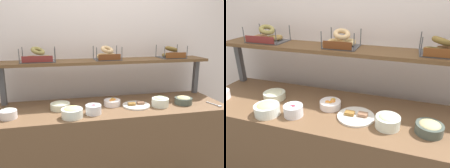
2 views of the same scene
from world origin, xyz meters
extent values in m
cube|color=silver|center=(0.00, 0.55, 1.20)|extent=(3.46, 0.06, 2.40)
cube|color=brown|center=(0.00, 0.00, 0.42)|extent=(2.26, 0.70, 0.85)
cube|color=#4C4C51|center=(-1.07, 0.27, 1.05)|extent=(0.05, 0.05, 0.40)
cube|color=brown|center=(0.00, 0.27, 1.26)|extent=(2.22, 0.32, 0.03)
cylinder|color=white|center=(-0.23, -0.18, 0.89)|extent=(0.14, 0.14, 0.08)
sphere|color=maroon|center=(-0.23, -0.18, 0.92)|extent=(0.03, 0.03, 0.03)
sphere|color=#922E55|center=(-0.24, -0.19, 0.92)|extent=(0.03, 0.03, 0.03)
sphere|color=#A73546|center=(-0.22, -0.18, 0.92)|extent=(0.04, 0.04, 0.04)
cylinder|color=white|center=(0.45, -0.12, 0.89)|extent=(0.17, 0.17, 0.08)
ellipsoid|color=#C7F0AE|center=(0.45, -0.12, 0.92)|extent=(0.13, 0.13, 0.06)
cylinder|color=white|center=(-0.01, 0.02, 0.88)|extent=(0.17, 0.17, 0.06)
sphere|color=#F69040|center=(0.01, 0.02, 0.90)|extent=(0.05, 0.05, 0.05)
sphere|color=orange|center=(-0.02, 0.00, 0.90)|extent=(0.04, 0.04, 0.04)
sphere|color=orange|center=(0.00, 0.00, 0.90)|extent=(0.03, 0.03, 0.03)
sphere|color=gold|center=(0.01, 0.05, 0.90)|extent=(0.04, 0.04, 0.04)
sphere|color=orange|center=(0.00, 0.02, 0.90)|extent=(0.03, 0.03, 0.03)
cylinder|color=#47524A|center=(0.72, -0.10, 0.88)|extent=(0.18, 0.18, 0.07)
ellipsoid|color=tan|center=(0.72, -0.10, 0.91)|extent=(0.14, 0.14, 0.05)
cylinder|color=silver|center=(-0.52, 0.01, 0.88)|extent=(0.19, 0.19, 0.06)
ellipsoid|color=beige|center=(-0.52, 0.01, 0.90)|extent=(0.14, 0.14, 0.04)
cylinder|color=white|center=(-0.42, -0.23, 0.89)|extent=(0.19, 0.19, 0.08)
ellipsoid|color=#F0E986|center=(-0.42, -0.23, 0.92)|extent=(0.15, 0.15, 0.06)
cylinder|color=white|center=(0.22, -0.06, 0.86)|extent=(0.28, 0.28, 0.01)
cube|color=olive|center=(0.17, -0.06, 0.88)|extent=(0.07, 0.05, 0.02)
cube|color=#91654A|center=(0.27, -0.05, 0.88)|extent=(0.07, 0.05, 0.02)
cube|color=#4C4C51|center=(-0.71, 0.28, 1.28)|extent=(0.34, 0.24, 0.01)
cylinder|color=#4C4C51|center=(-0.88, 0.17, 1.35)|extent=(0.01, 0.01, 0.14)
cylinder|color=#4C4C51|center=(-0.55, 0.17, 1.35)|extent=(0.01, 0.01, 0.14)
cylinder|color=#4C4C51|center=(-0.88, 0.40, 1.35)|extent=(0.01, 0.01, 0.14)
cylinder|color=#4C4C51|center=(-0.55, 0.40, 1.35)|extent=(0.01, 0.01, 0.14)
cube|color=maroon|center=(-0.71, 0.16, 1.32)|extent=(0.29, 0.01, 0.06)
torus|color=#A97950|center=(-0.77, 0.25, 1.32)|extent=(0.17, 0.17, 0.06)
torus|color=#A27E42|center=(-0.66, 0.32, 1.31)|extent=(0.19, 0.19, 0.05)
torus|color=olive|center=(-0.71, 0.28, 1.39)|extent=(0.20, 0.20, 0.10)
cube|color=#4C4C51|center=(0.00, 0.29, 1.28)|extent=(0.28, 0.24, 0.01)
cylinder|color=#4C4C51|center=(-0.13, 0.17, 1.35)|extent=(0.01, 0.01, 0.14)
cylinder|color=#4C4C51|center=(0.13, 0.17, 1.35)|extent=(0.01, 0.01, 0.14)
cylinder|color=#4C4C51|center=(-0.13, 0.40, 1.35)|extent=(0.01, 0.01, 0.14)
cylinder|color=#4C4C51|center=(0.13, 0.40, 1.35)|extent=(0.01, 0.01, 0.14)
cube|color=brown|center=(0.00, 0.17, 1.32)|extent=(0.23, 0.01, 0.06)
torus|color=tan|center=(-0.05, 0.26, 1.32)|extent=(0.16, 0.17, 0.06)
torus|color=#D5B77C|center=(0.04, 0.32, 1.31)|extent=(0.18, 0.19, 0.05)
torus|color=#DBB27D|center=(0.00, 0.29, 1.39)|extent=(0.19, 0.19, 0.09)
cube|color=#4C4C51|center=(0.74, 0.29, 1.28)|extent=(0.28, 0.24, 0.01)
cylinder|color=#4C4C51|center=(0.61, 0.17, 1.35)|extent=(0.01, 0.01, 0.14)
cylinder|color=#4C4C51|center=(0.61, 0.40, 1.35)|extent=(0.01, 0.01, 0.14)
cube|color=brown|center=(0.74, 0.17, 1.32)|extent=(0.24, 0.01, 0.06)
torus|color=brown|center=(0.70, 0.26, 1.31)|extent=(0.19, 0.19, 0.05)
torus|color=brown|center=(0.79, 0.32, 1.31)|extent=(0.18, 0.18, 0.05)
torus|color=brown|center=(0.74, 0.29, 1.38)|extent=(0.18, 0.17, 0.08)
camera|label=1|loc=(-0.51, -2.19, 1.61)|focal=37.73mm
camera|label=2|loc=(0.52, -1.38, 1.69)|focal=34.22mm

